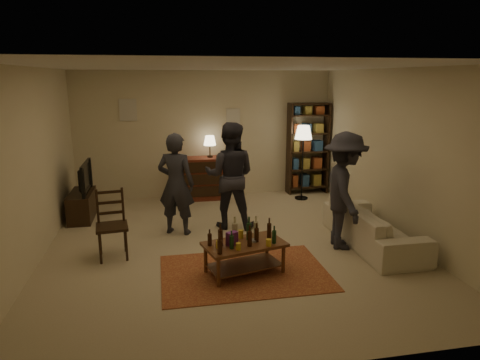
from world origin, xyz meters
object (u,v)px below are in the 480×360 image
object	(u,v)px
dining_chair	(111,221)
tv_stand	(82,198)
coffee_table	(244,246)
bookshelf	(308,148)
floor_lamp	(303,137)
person_right	(230,176)
sofa	(373,226)
person_left	(176,184)
person_by_sofa	(344,191)
dresser	(199,177)

from	to	relation	value
dining_chair	tv_stand	world-z (taller)	tv_stand
coffee_table	bookshelf	xyz separation A→B (m)	(2.22, 3.79, 0.65)
tv_stand	floor_lamp	world-z (taller)	floor_lamp
floor_lamp	person_right	xyz separation A→B (m)	(-1.80, -1.45, -0.42)
sofa	person_right	distance (m)	2.47
person_left	bookshelf	bearing A→B (deg)	-122.74
person_right	sofa	bearing A→B (deg)	165.72
bookshelf	person_by_sofa	world-z (taller)	bookshelf
floor_lamp	dining_chair	bearing A→B (deg)	-147.25
bookshelf	dining_chair	bearing A→B (deg)	-144.30
dining_chair	sofa	bearing A→B (deg)	-11.59
dresser	bookshelf	size ratio (longest dim) A/B	0.67
sofa	person_left	size ratio (longest dim) A/B	1.23
dresser	person_right	xyz separation A→B (m)	(0.35, -1.86, 0.44)
dining_chair	floor_lamp	world-z (taller)	floor_lamp
dining_chair	person_right	xyz separation A→B (m)	(1.89, 0.93, 0.38)
sofa	person_left	world-z (taller)	person_left
person_right	person_left	bearing A→B (deg)	26.51
coffee_table	dining_chair	world-z (taller)	dining_chair
person_left	dining_chair	bearing A→B (deg)	61.43
coffee_table	tv_stand	distance (m)	3.74
coffee_table	person_left	world-z (taller)	person_left
coffee_table	person_right	xyz separation A→B (m)	(0.14, 1.86, 0.53)
person_left	person_right	world-z (taller)	person_right
sofa	person_right	world-z (taller)	person_right
dining_chair	person_right	size ratio (longest dim) A/B	0.55
coffee_table	person_by_sofa	size ratio (longest dim) A/B	0.65
person_left	person_by_sofa	world-z (taller)	person_by_sofa
floor_lamp	sofa	bearing A→B (deg)	-85.07
person_left	sofa	bearing A→B (deg)	-177.82
tv_stand	sofa	world-z (taller)	tv_stand
dining_chair	person_left	size ratio (longest dim) A/B	0.60
bookshelf	person_right	size ratio (longest dim) A/B	1.10
floor_lamp	person_left	bearing A→B (deg)	-149.64
bookshelf	floor_lamp	size ratio (longest dim) A/B	1.28
bookshelf	dresser	bearing A→B (deg)	-178.43
dining_chair	person_by_sofa	bearing A→B (deg)	-11.91
tv_stand	sofa	size ratio (longest dim) A/B	0.51
person_by_sofa	bookshelf	bearing A→B (deg)	0.78
sofa	dining_chair	bearing A→B (deg)	85.33
coffee_table	bookshelf	bearing A→B (deg)	59.62
floor_lamp	person_left	distance (m)	3.20
dining_chair	person_right	world-z (taller)	person_right
person_by_sofa	sofa	bearing A→B (deg)	-81.90
dining_chair	bookshelf	size ratio (longest dim) A/B	0.50
coffee_table	person_by_sofa	xyz separation A→B (m)	(1.67, 0.63, 0.50)
floor_lamp	coffee_table	bearing A→B (deg)	-120.41
dining_chair	tv_stand	size ratio (longest dim) A/B	0.96
bookshelf	tv_stand	bearing A→B (deg)	-168.20
dining_chair	sofa	xyz separation A→B (m)	(3.93, -0.32, -0.23)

